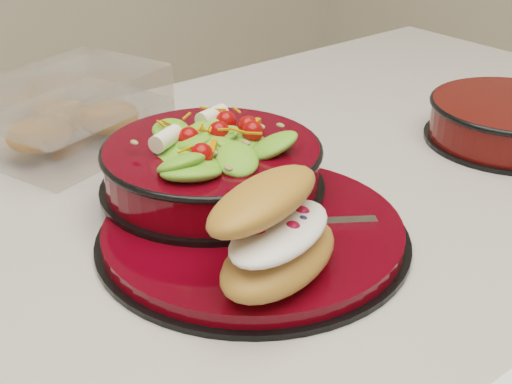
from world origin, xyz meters
TOP-DOWN VIEW (x-y plane):
  - dinner_plate at (-0.15, -0.08)m, footprint 0.31×0.31m
  - salad_bowl at (-0.14, 0.01)m, footprint 0.24×0.24m
  - croissant at (-0.19, -0.16)m, footprint 0.16×0.13m
  - fork at (-0.13, -0.10)m, footprint 0.15×0.11m
  - pastry_box at (-0.18, 0.24)m, footprint 0.25×0.21m
  - extra_bowl at (0.26, -0.09)m, footprint 0.21×0.21m

SIDE VIEW (x-z plane):
  - dinner_plate at x=-0.15m, z-range 0.90..0.92m
  - fork at x=-0.13m, z-range 0.92..0.92m
  - extra_bowl at x=0.26m, z-range 0.90..0.96m
  - pastry_box at x=-0.18m, z-range 0.90..0.99m
  - salad_bowl at x=-0.14m, z-range 0.91..1.01m
  - croissant at x=-0.19m, z-range 0.92..1.00m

